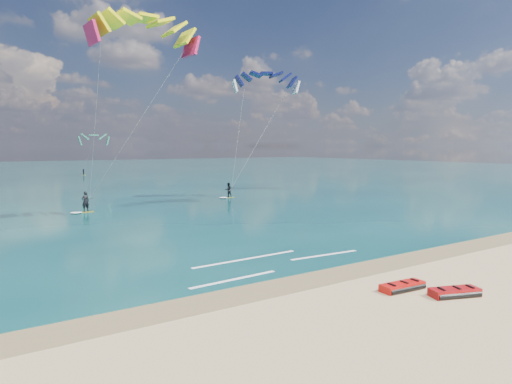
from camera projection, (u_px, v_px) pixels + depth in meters
ground at (96, 203)px, 52.67m from camera, size 320.00×320.00×0.00m
wet_sand_strip at (298, 282)px, 22.03m from camera, size 320.00×2.40×0.01m
sea at (23, 174)px, 105.65m from camera, size 320.00×200.00×0.04m
packed_kite_left at (402, 290)px, 20.84m from camera, size 2.52×1.29×0.40m
packed_kite_mid at (454, 296)px, 19.99m from camera, size 2.67×1.91×0.42m
kitesurfer_main at (114, 111)px, 41.21m from camera, size 11.32×10.56×19.07m
kitesurfer_far at (249, 124)px, 57.09m from camera, size 11.29×5.55×17.22m
shoreline_foam at (267, 263)px, 25.49m from camera, size 12.03×3.60×0.01m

